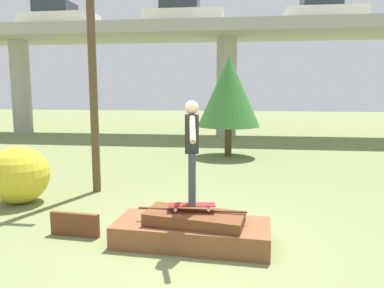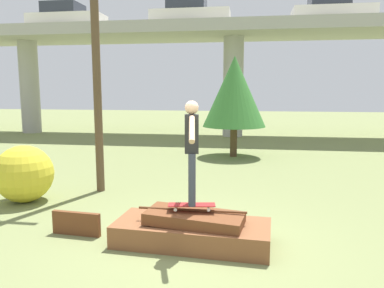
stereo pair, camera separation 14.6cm
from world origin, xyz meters
TOP-DOWN VIEW (x-y plane):
  - ground_plane at (0.00, 0.00)m, footprint 80.00×80.00m
  - scrap_pile at (0.01, -0.01)m, footprint 2.64×1.23m
  - scrap_plank_loose at (-2.09, 0.06)m, footprint 0.91×0.16m
  - skateboard at (0.00, -0.04)m, footprint 0.80×0.33m
  - skater at (0.00, -0.04)m, footprint 0.28×1.29m
  - highway_overpass at (0.00, 14.93)m, footprint 44.00×4.59m
  - car_on_overpass_left at (-9.26, 14.32)m, footprint 4.11×1.77m
  - car_on_overpass_mid at (-2.37, 14.53)m, footprint 4.20×1.64m
  - car_on_overpass_far_right at (4.96, 14.95)m, footprint 4.01×1.85m
  - utility_pole at (-2.82, 2.94)m, footprint 1.30×0.20m
  - tree_behind_left at (0.33, 8.44)m, footprint 2.39×2.39m
  - bush_yellow_flowering at (-4.17, 1.78)m, footprint 1.31×1.31m

SIDE VIEW (x-z plane):
  - ground_plane at x=0.00m, z-range 0.00..0.00m
  - scrap_plank_loose at x=-2.09m, z-range 0.00..0.42m
  - scrap_pile at x=0.01m, z-range -0.07..0.54m
  - bush_yellow_flowering at x=-4.17m, z-range 0.00..1.31m
  - skateboard at x=0.00m, z-range 0.64..0.72m
  - skater at x=0.00m, z-range 0.84..2.54m
  - tree_behind_left at x=0.33m, z-range 0.58..4.41m
  - utility_pole at x=-2.82m, z-range 0.12..7.54m
  - highway_overpass at x=0.00m, z-range 2.28..8.28m
  - car_on_overpass_left at x=-9.26m, z-range 5.88..7.17m
  - car_on_overpass_mid at x=-2.37m, z-range 5.86..7.32m
  - car_on_overpass_far_right at x=4.96m, z-range 5.86..7.35m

